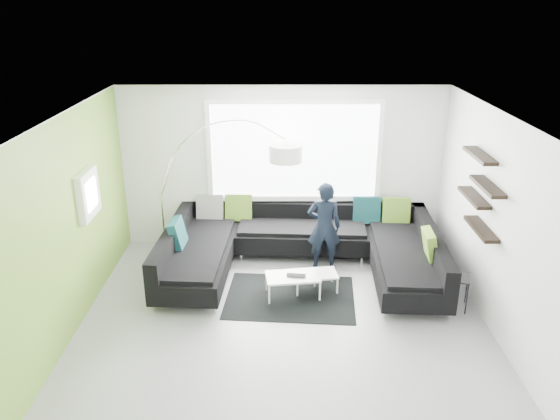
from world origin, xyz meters
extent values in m
plane|color=gray|center=(0.00, 0.00, 0.00)|extent=(5.50, 5.50, 0.00)
cube|color=silver|center=(0.00, 2.50, 1.40)|extent=(5.50, 0.04, 2.80)
cube|color=silver|center=(0.00, -2.50, 1.40)|extent=(5.50, 0.04, 2.80)
cube|color=silver|center=(-2.75, 0.00, 1.40)|extent=(0.04, 5.00, 2.80)
cube|color=silver|center=(2.75, 0.00, 1.40)|extent=(0.04, 5.00, 2.80)
cube|color=white|center=(0.00, 0.00, 2.80)|extent=(5.50, 5.00, 0.04)
cube|color=#6B9E33|center=(-2.74, 0.00, 1.40)|extent=(0.01, 5.00, 2.80)
cube|color=white|center=(0.20, 2.46, 1.70)|extent=(2.96, 0.06, 1.68)
cube|color=white|center=(-2.68, 0.60, 1.60)|extent=(0.12, 0.66, 0.66)
cube|color=black|center=(2.64, 0.40, 1.70)|extent=(0.20, 1.24, 0.95)
cube|color=black|center=(0.29, 1.25, 0.22)|extent=(4.37, 2.84, 0.45)
cube|color=black|center=(0.29, 1.25, 0.61)|extent=(4.37, 2.84, 0.33)
cube|color=#4C7219|center=(0.29, 1.25, 0.68)|extent=(3.79, 0.43, 0.47)
cube|color=black|center=(0.11, 0.54, 0.01)|extent=(1.97, 1.50, 0.01)
cube|color=white|center=(0.32, 0.69, 0.17)|extent=(1.08, 0.71, 0.33)
cube|color=black|center=(2.44, 0.29, 0.24)|extent=(0.44, 0.44, 0.49)
imported|color=black|center=(0.66, 1.49, 0.73)|extent=(0.57, 0.40, 1.47)
imported|color=black|center=(0.19, 0.54, 0.34)|extent=(0.34, 0.27, 0.02)
camera|label=1|loc=(-0.05, -6.47, 4.14)|focal=35.00mm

